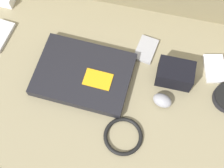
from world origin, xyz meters
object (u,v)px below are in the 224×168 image
object	(u,v)px
phone_small	(215,68)
computer_mouse	(162,100)
phone_black	(0,36)
camera_pouch	(175,74)
phone_silver	(146,49)
laptop	(84,74)

from	to	relation	value
phone_small	computer_mouse	bearing A→B (deg)	-147.44
phone_black	camera_pouch	world-z (taller)	camera_pouch
phone_small	phone_silver	bearing A→B (deg)	161.62
phone_silver	camera_pouch	size ratio (longest dim) A/B	0.94
phone_black	phone_small	size ratio (longest dim) A/B	1.13
computer_mouse	phone_small	bearing A→B (deg)	60.09
computer_mouse	camera_pouch	world-z (taller)	camera_pouch
laptop	phone_black	world-z (taller)	laptop
phone_silver	phone_black	xyz separation A→B (m)	(-0.51, -0.06, 0.00)
phone_silver	phone_black	bearing A→B (deg)	-164.14
laptop	phone_silver	world-z (taller)	laptop
laptop	phone_silver	xyz separation A→B (m)	(0.18, 0.15, -0.01)
computer_mouse	phone_black	distance (m)	0.61
phone_black	phone_small	xyz separation A→B (m)	(0.75, 0.04, -0.00)
phone_silver	computer_mouse	bearing A→B (deg)	-55.94
phone_small	laptop	bearing A→B (deg)	-176.83
phone_silver	phone_black	size ratio (longest dim) A/B	0.83
computer_mouse	camera_pouch	distance (m)	0.10
computer_mouse	camera_pouch	bearing A→B (deg)	89.93
computer_mouse	phone_black	size ratio (longest dim) A/B	0.54
computer_mouse	phone_black	bearing A→B (deg)	-176.76
phone_small	camera_pouch	size ratio (longest dim) A/B	1.00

